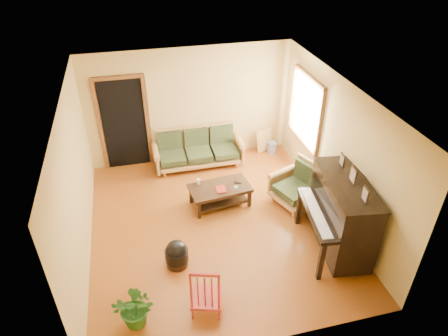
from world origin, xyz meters
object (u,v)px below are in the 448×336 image
object	(u,v)px
coffee_table	(220,196)
piano	(341,216)
potted_plant	(136,308)
footstool	(177,256)
sofa	(198,149)
armchair	(296,186)
ceramic_crock	(272,148)
red_chair	(207,286)

from	to	relation	value
coffee_table	piano	world-z (taller)	piano
potted_plant	piano	bearing A→B (deg)	11.85
piano	footstool	xyz separation A→B (m)	(-2.74, 0.24, -0.51)
sofa	armchair	xyz separation A→B (m)	(1.58, -1.85, 0.02)
coffee_table	ceramic_crock	distance (m)	2.35
ceramic_crock	red_chair	bearing A→B (deg)	-121.22
coffee_table	ceramic_crock	world-z (taller)	coffee_table
armchair	piano	bearing A→B (deg)	-100.53
footstool	potted_plant	bearing A→B (deg)	-125.94
red_chair	piano	bearing A→B (deg)	33.93
armchair	footstool	size ratio (longest dim) A/B	2.31
footstool	potted_plant	xyz separation A→B (m)	(-0.70, -0.96, 0.14)
footstool	potted_plant	distance (m)	1.20
footstool	ceramic_crock	world-z (taller)	footstool
piano	ceramic_crock	bearing A→B (deg)	98.21
armchair	ceramic_crock	world-z (taller)	armchair
sofa	footstool	size ratio (longest dim) A/B	5.17
armchair	piano	xyz separation A→B (m)	(0.25, -1.30, 0.25)
armchair	ceramic_crock	distance (m)	2.02
sofa	coffee_table	bearing A→B (deg)	-84.90
piano	red_chair	size ratio (longest dim) A/B	1.63
piano	footstool	distance (m)	2.80
coffee_table	footstool	distance (m)	1.74
piano	red_chair	distance (m)	2.55
sofa	footstool	world-z (taller)	sofa
sofa	footstool	distance (m)	3.05
sofa	potted_plant	distance (m)	4.19
potted_plant	armchair	bearing A→B (deg)	32.29
ceramic_crock	potted_plant	size ratio (longest dim) A/B	0.41
ceramic_crock	potted_plant	world-z (taller)	potted_plant
piano	footstool	size ratio (longest dim) A/B	4.07
coffee_table	potted_plant	world-z (taller)	potted_plant
ceramic_crock	potted_plant	xyz separation A→B (m)	(-3.42, -4.00, 0.19)
armchair	footstool	xyz separation A→B (m)	(-2.49, -1.05, -0.26)
ceramic_crock	footstool	bearing A→B (deg)	-131.95
coffee_table	armchair	xyz separation A→B (m)	(1.44, -0.33, 0.23)
red_chair	footstool	bearing A→B (deg)	125.20
footstool	red_chair	xyz separation A→B (m)	(0.31, -0.96, 0.29)
potted_plant	coffee_table	bearing A→B (deg)	53.26
footstool	armchair	bearing A→B (deg)	22.91
sofa	footstool	bearing A→B (deg)	-107.72
red_chair	armchair	bearing A→B (deg)	60.13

